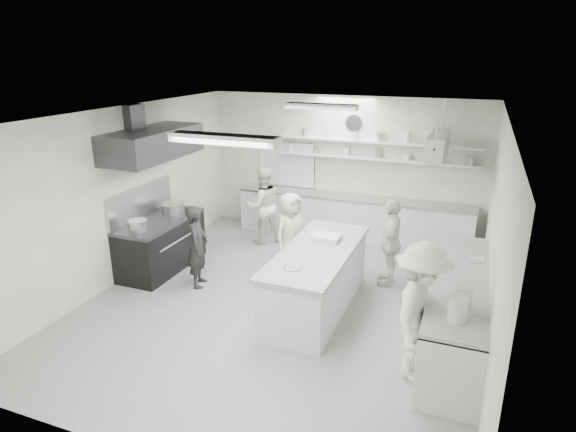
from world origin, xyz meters
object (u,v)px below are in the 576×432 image
(right_counter, at_px, (457,311))
(cook_back, at_px, (263,205))
(cook_stove, at_px, (198,246))
(stove, at_px, (161,246))
(back_counter, at_px, (352,218))
(prep_island, at_px, (317,281))

(right_counter, height_order, cook_back, cook_back)
(cook_stove, bearing_deg, stove, 51.29)
(right_counter, height_order, cook_stove, cook_stove)
(back_counter, distance_m, cook_stove, 3.69)
(back_counter, bearing_deg, stove, -136.01)
(right_counter, relative_size, cook_back, 2.04)
(stove, xyz_separation_m, back_counter, (2.90, 2.80, 0.01))
(prep_island, bearing_deg, cook_back, 130.41)
(prep_island, height_order, cook_stove, cook_stove)
(right_counter, distance_m, cook_back, 4.77)
(stove, height_order, cook_stove, cook_stove)
(back_counter, xyz_separation_m, right_counter, (2.35, -3.40, 0.01))
(back_counter, height_order, prep_island, prep_island)
(cook_stove, height_order, cook_back, cook_back)
(cook_stove, bearing_deg, prep_island, -109.62)
(right_counter, bearing_deg, cook_back, 148.12)
(back_counter, distance_m, right_counter, 4.13)
(right_counter, xyz_separation_m, cook_stove, (-4.24, 0.24, 0.25))
(back_counter, distance_m, cook_back, 1.94)
(prep_island, height_order, cook_back, cook_back)
(back_counter, height_order, cook_stove, cook_stove)
(stove, xyz_separation_m, cook_back, (1.21, 1.91, 0.36))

